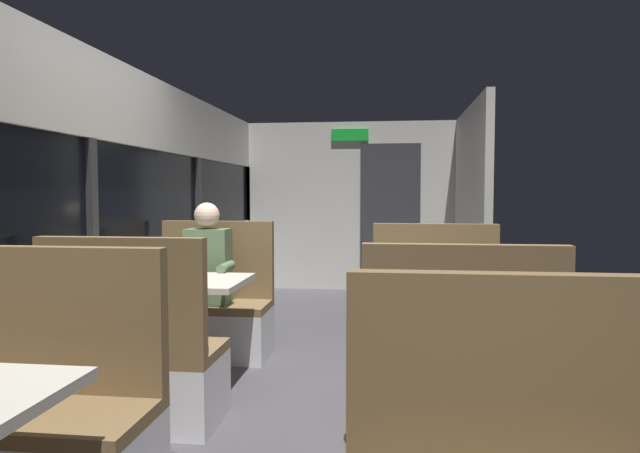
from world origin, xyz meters
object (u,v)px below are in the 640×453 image
at_px(dining_table_rear_aisle, 446,305).
at_px(bench_rear_aisle_facing_entry, 436,328).
at_px(bench_mid_window_facing_entry, 212,316).
at_px(bench_near_window_facing_entry, 42,433).
at_px(dining_table_mid_window, 180,293).
at_px(bench_rear_aisle_facing_end, 458,395).
at_px(seated_passenger, 209,292).
at_px(bench_mid_window_facing_end, 136,368).

relative_size(dining_table_rear_aisle, bench_rear_aisle_facing_entry, 0.82).
height_order(bench_mid_window_facing_entry, dining_table_rear_aisle, bench_mid_window_facing_entry).
height_order(bench_near_window_facing_entry, bench_mid_window_facing_entry, same).
distance_m(bench_near_window_facing_entry, dining_table_mid_window, 1.61).
relative_size(dining_table_mid_window, bench_rear_aisle_facing_entry, 0.82).
bearing_deg(bench_mid_window_facing_entry, bench_rear_aisle_facing_end, -41.77).
distance_m(dining_table_mid_window, bench_rear_aisle_facing_entry, 1.88).
bearing_deg(seated_passenger, dining_table_mid_window, -90.00).
relative_size(bench_mid_window_facing_entry, dining_table_rear_aisle, 1.22).
height_order(bench_near_window_facing_entry, bench_rear_aisle_facing_end, same).
xyz_separation_m(bench_rear_aisle_facing_end, bench_rear_aisle_facing_entry, (0.00, 1.40, 0.00)).
distance_m(dining_table_rear_aisle, bench_rear_aisle_facing_end, 0.77).
relative_size(bench_mid_window_facing_end, dining_table_rear_aisle, 1.22).
xyz_separation_m(bench_mid_window_facing_end, dining_table_rear_aisle, (1.79, 0.50, 0.31)).
bearing_deg(dining_table_rear_aisle, seated_passenger, 155.20).
relative_size(dining_table_mid_window, bench_mid_window_facing_entry, 0.82).
relative_size(dining_table_mid_window, bench_mid_window_facing_end, 0.82).
bearing_deg(bench_mid_window_facing_entry, bench_near_window_facing_entry, -90.00).
height_order(bench_near_window_facing_entry, bench_rear_aisle_facing_entry, same).
height_order(bench_near_window_facing_entry, bench_mid_window_facing_end, same).
bearing_deg(bench_mid_window_facing_entry, bench_mid_window_facing_end, -90.00).
bearing_deg(bench_rear_aisle_facing_end, dining_table_mid_window, 153.32).
xyz_separation_m(bench_near_window_facing_entry, bench_mid_window_facing_end, (0.00, 0.88, 0.00)).
height_order(dining_table_rear_aisle, seated_passenger, seated_passenger).
distance_m(bench_near_window_facing_entry, bench_mid_window_facing_entry, 2.28).
relative_size(bench_mid_window_facing_end, seated_passenger, 0.87).
bearing_deg(dining_table_rear_aisle, bench_near_window_facing_entry, -142.36).
height_order(bench_mid_window_facing_entry, bench_rear_aisle_facing_entry, same).
distance_m(dining_table_mid_window, seated_passenger, 0.64).
bearing_deg(bench_rear_aisle_facing_end, dining_table_rear_aisle, 90.00).
bearing_deg(dining_table_rear_aisle, dining_table_mid_window, 173.62).
distance_m(bench_rear_aisle_facing_end, bench_rear_aisle_facing_entry, 1.40).
relative_size(bench_mid_window_facing_entry, bench_rear_aisle_facing_entry, 1.00).
height_order(bench_mid_window_facing_entry, bench_rear_aisle_facing_end, same).
bearing_deg(dining_table_mid_window, bench_mid_window_facing_entry, 90.00).
height_order(dining_table_rear_aisle, bench_rear_aisle_facing_entry, bench_rear_aisle_facing_entry).
xyz_separation_m(bench_mid_window_facing_end, bench_rear_aisle_facing_end, (1.79, -0.20, 0.00)).
xyz_separation_m(dining_table_mid_window, dining_table_rear_aisle, (1.79, -0.20, 0.00)).
xyz_separation_m(dining_table_mid_window, bench_rear_aisle_facing_entry, (1.79, 0.50, -0.31)).
height_order(bench_mid_window_facing_entry, seated_passenger, seated_passenger).
bearing_deg(dining_table_mid_window, bench_mid_window_facing_end, -90.00).
relative_size(bench_rear_aisle_facing_end, bench_rear_aisle_facing_entry, 1.00).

